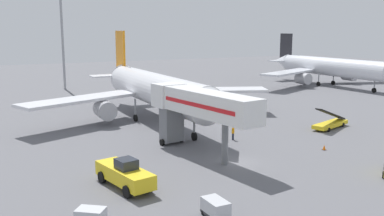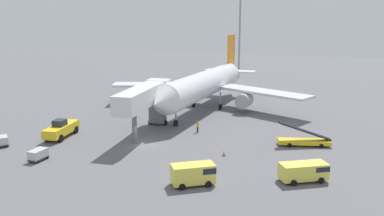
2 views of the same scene
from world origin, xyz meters
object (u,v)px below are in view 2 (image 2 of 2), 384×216
(service_van_far_center, at_px, (194,173))
(safety_cone_alpha, at_px, (224,153))
(jet_bridge, at_px, (146,97))
(pushback_tug, at_px, (61,129))
(service_van_far_left, at_px, (305,171))
(airplane_at_gate, at_px, (206,84))
(ground_crew_worker_foreground, at_px, (198,126))
(belt_loader_truck, at_px, (304,140))
(apron_light_mast, at_px, (240,8))
(baggage_cart_mid_left, at_px, (2,141))
(baggage_cart_outer_right, at_px, (38,155))

(service_van_far_center, bearing_deg, safety_cone_alpha, 88.61)
(jet_bridge, bearing_deg, pushback_tug, -148.55)
(service_van_far_left, bearing_deg, safety_cone_alpha, 156.54)
(airplane_at_gate, bearing_deg, service_van_far_center, -72.31)
(airplane_at_gate, relative_size, safety_cone_alpha, 65.87)
(ground_crew_worker_foreground, bearing_deg, belt_loader_truck, -2.79)
(safety_cone_alpha, distance_m, apron_light_mast, 72.99)
(service_van_far_left, bearing_deg, pushback_tug, 174.09)
(belt_loader_truck, distance_m, service_van_far_left, 12.87)
(baggage_cart_mid_left, bearing_deg, belt_loader_truck, 21.81)
(pushback_tug, distance_m, safety_cone_alpha, 25.08)
(airplane_at_gate, xyz_separation_m, jet_bridge, (-2.75, -19.32, 0.68))
(baggage_cart_mid_left, bearing_deg, ground_crew_worker_foreground, 35.72)
(jet_bridge, distance_m, pushback_tug, 13.48)
(service_van_far_center, distance_m, apron_light_mast, 82.08)
(belt_loader_truck, bearing_deg, apron_light_mast, 113.03)
(baggage_cart_mid_left, height_order, baggage_cart_outer_right, baggage_cart_outer_right)
(jet_bridge, distance_m, safety_cone_alpha, 16.19)
(belt_loader_truck, bearing_deg, pushback_tug, -165.09)
(pushback_tug, xyz_separation_m, apron_light_mast, (8.68, 69.12, 19.18))
(service_van_far_center, height_order, apron_light_mast, apron_light_mast)
(apron_light_mast, bearing_deg, service_van_far_left, -69.71)
(baggage_cart_mid_left, xyz_separation_m, baggage_cart_outer_right, (8.82, -2.78, 0.01))
(baggage_cart_mid_left, bearing_deg, safety_cone_alpha, 13.92)
(baggage_cart_outer_right, bearing_deg, airplane_at_gate, 74.75)
(belt_loader_truck, xyz_separation_m, baggage_cart_mid_left, (-39.00, -15.61, 0.00))
(service_van_far_center, relative_size, safety_cone_alpha, 7.57)
(belt_loader_truck, distance_m, apron_light_mast, 68.11)
(baggage_cart_mid_left, height_order, apron_light_mast, apron_light_mast)
(jet_bridge, bearing_deg, baggage_cart_outer_right, -113.29)
(jet_bridge, xyz_separation_m, service_van_far_left, (24.73, -10.33, -4.48))
(safety_cone_alpha, bearing_deg, pushback_tug, -177.94)
(airplane_at_gate, bearing_deg, pushback_tug, -117.69)
(jet_bridge, height_order, ground_crew_worker_foreground, jet_bridge)
(airplane_at_gate, xyz_separation_m, service_van_far_center, (11.17, -35.02, -3.66))
(safety_cone_alpha, relative_size, apron_light_mast, 0.02)
(service_van_far_center, bearing_deg, baggage_cart_mid_left, 175.07)
(airplane_at_gate, bearing_deg, baggage_cart_outer_right, -105.25)
(baggage_cart_outer_right, bearing_deg, ground_crew_worker_foreground, 53.91)
(airplane_at_gate, distance_m, service_van_far_left, 37.10)
(baggage_cart_mid_left, relative_size, apron_light_mast, 0.08)
(baggage_cart_mid_left, xyz_separation_m, ground_crew_worker_foreground, (22.80, 16.40, 0.19))
(airplane_at_gate, height_order, service_van_far_left, airplane_at_gate)
(service_van_far_center, bearing_deg, airplane_at_gate, 107.69)
(safety_cone_alpha, bearing_deg, apron_light_mast, 103.48)
(belt_loader_truck, xyz_separation_m, service_van_far_center, (-9.40, -18.16, 0.52))
(service_van_far_left, xyz_separation_m, ground_crew_worker_foreground, (-17.60, 13.58, -0.20))
(service_van_far_left, bearing_deg, jet_bridge, 157.32)
(baggage_cart_mid_left, height_order, safety_cone_alpha, baggage_cart_mid_left)
(baggage_cart_mid_left, xyz_separation_m, apron_light_mast, (13.49, 75.62, 19.67))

